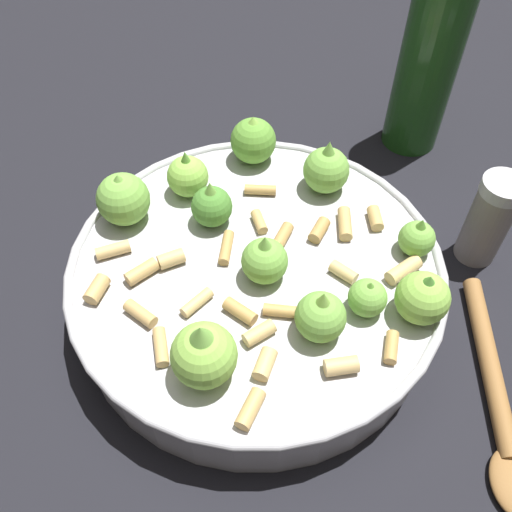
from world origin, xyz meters
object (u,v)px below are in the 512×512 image
(wooden_spoon, at_px, (497,400))
(pepper_shaker, at_px, (489,220))
(cooking_pan, at_px, (256,275))
(olive_oil_bottle, at_px, (429,60))

(wooden_spoon, bearing_deg, pepper_shaker, 20.00)
(cooking_pan, height_order, wooden_spoon, cooking_pan)
(wooden_spoon, bearing_deg, olive_oil_bottle, 30.10)
(cooking_pan, bearing_deg, olive_oil_bottle, -9.87)
(cooking_pan, distance_m, olive_oil_bottle, 0.30)
(wooden_spoon, bearing_deg, cooking_pan, 90.00)
(olive_oil_bottle, height_order, wooden_spoon, olive_oil_bottle)
(cooking_pan, xyz_separation_m, wooden_spoon, (0.00, -0.22, -0.03))
(pepper_shaker, bearing_deg, cooking_pan, 132.63)
(pepper_shaker, relative_size, olive_oil_bottle, 0.39)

